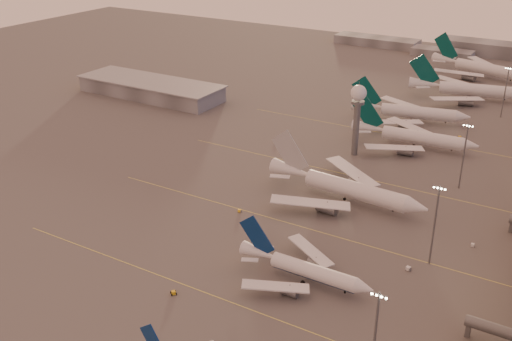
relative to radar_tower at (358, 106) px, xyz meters
The scene contains 22 objects.
ground 121.92m from the radar_tower, 92.39° to the right, with size 700.00×700.00×0.00m, color #514F4F.
taxiway_markings 71.83m from the radar_tower, 68.66° to the right, with size 180.00×185.25×0.02m.
hangar 127.68m from the radar_tower, behind, with size 82.00×27.00×8.50m.
radar_tower is the anchor object (origin of this frame).
mast_a 131.38m from the radar_tower, 66.17° to the right, with size 3.60×0.56×25.00m.
mast_b 82.32m from the radar_tower, 52.43° to the right, with size 3.60×0.56×25.00m.
mast_c 46.66m from the radar_tower, 12.53° to the right, with size 3.60×0.56×25.00m.
mast_d 91.11m from the radar_tower, 61.74° to the left, with size 3.60×0.56×25.00m.
distant_horizon 205.86m from the radar_tower, 90.67° to the left, with size 165.00×37.50×9.00m.
narrowbody_mid 96.10m from the radar_tower, 75.96° to the right, with size 40.78×32.59×15.95m.
widebody_white 46.22m from the radar_tower, 72.00° to the right, with size 60.40×48.25×21.24m.
greentail_a 32.55m from the radar_tower, 48.65° to the left, with size 54.34×43.75×19.73m.
greentail_b 54.76m from the radar_tower, 82.47° to the left, with size 55.17×44.12×20.27m.
greentail_c 105.22m from the radar_tower, 77.67° to the left, with size 61.18×48.90×22.51m.
greentail_d 152.42m from the radar_tower, 83.17° to the left, with size 61.96×49.42×22.97m.
gsv_tug_mid 116.89m from the radar_tower, 92.05° to the right, with size 3.98×3.77×0.98m.
gsv_truck_b 87.82m from the radar_tower, 57.16° to the right, with size 6.46×3.42×2.48m.
gsv_truck_c 70.99m from the radar_tower, 101.30° to the right, with size 5.45×2.79×2.10m.
gsv_catering_b 79.03m from the radar_tower, 39.90° to the right, with size 5.01×2.70×3.95m.
gsv_tug_far 40.61m from the radar_tower, 51.70° to the right, with size 2.42×3.52×0.93m.
gsv_truck_d 40.57m from the radar_tower, behind, with size 2.44×5.16×2.00m.
gsv_tug_hangar 56.29m from the radar_tower, 51.09° to the left, with size 4.35×3.97×1.07m.
Camera 1 is at (87.34, -96.67, 95.66)m, focal length 42.00 mm.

